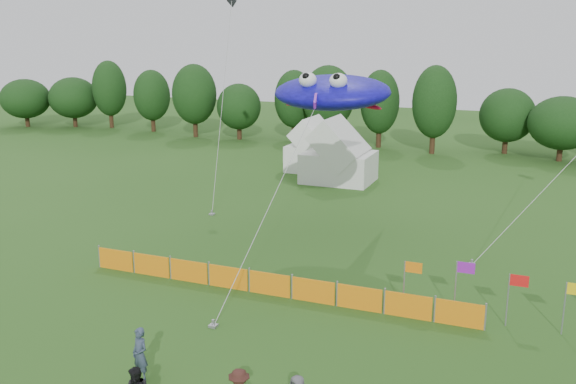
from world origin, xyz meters
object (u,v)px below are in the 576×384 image
at_px(spectator_a, 140,354).
at_px(stingray_kite, 335,92).
at_px(tent_left, 314,149).
at_px(tent_right, 339,158).
at_px(barrier_fence, 269,284).

xyz_separation_m(spectator_a, stingray_kite, (1.04, 16.66, 7.07)).
relative_size(tent_left, stingray_kite, 0.19).
bearing_deg(spectator_a, stingray_kite, 107.54).
bearing_deg(tent_right, tent_left, 134.94).
bearing_deg(spectator_a, tent_right, 116.51).
xyz_separation_m(tent_right, stingray_kite, (3.84, -13.02, 6.13)).
distance_m(tent_right, barrier_fence, 22.11).
height_order(tent_right, stingray_kite, stingray_kite).
distance_m(spectator_a, stingray_kite, 18.13).
bearing_deg(tent_right, stingray_kite, -73.58).
xyz_separation_m(barrier_fence, stingray_kite, (-0.03, 8.70, 7.48)).
bearing_deg(spectator_a, tent_left, 121.37).
relative_size(tent_left, barrier_fence, 0.22).
distance_m(tent_right, spectator_a, 29.82).
bearing_deg(stingray_kite, barrier_fence, -89.83).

